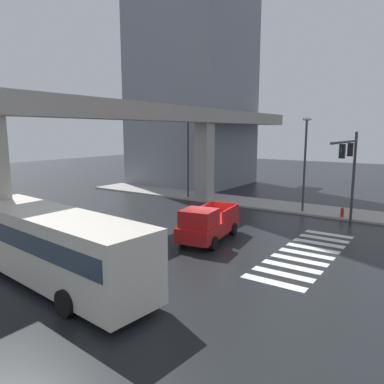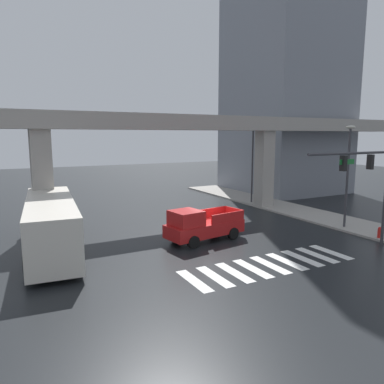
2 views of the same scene
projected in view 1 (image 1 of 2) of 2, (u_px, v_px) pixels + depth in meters
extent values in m
plane|color=black|center=(206.00, 235.00, 22.25)|extent=(120.00, 120.00, 0.00)
cube|color=silver|center=(273.00, 283.00, 15.28)|extent=(0.55, 2.80, 0.01)
cube|color=silver|center=(283.00, 274.00, 16.17)|extent=(0.55, 2.80, 0.01)
cube|color=silver|center=(291.00, 267.00, 17.06)|extent=(0.55, 2.80, 0.01)
cube|color=silver|center=(299.00, 260.00, 17.96)|extent=(0.55, 2.80, 0.01)
cube|color=silver|center=(306.00, 254.00, 18.85)|extent=(0.55, 2.80, 0.01)
cube|color=silver|center=(313.00, 248.00, 19.74)|extent=(0.55, 2.80, 0.01)
cube|color=silver|center=(319.00, 243.00, 20.64)|extent=(0.55, 2.80, 0.01)
cube|color=silver|center=(324.00, 239.00, 21.53)|extent=(0.55, 2.80, 0.01)
cube|color=silver|center=(329.00, 234.00, 22.43)|extent=(0.55, 2.80, 0.01)
cube|color=#9E9991|center=(129.00, 111.00, 24.48)|extent=(51.18, 1.88, 1.20)
cube|color=#9E9991|center=(204.00, 162.00, 32.81)|extent=(1.30, 1.30, 6.98)
cube|color=#9E9991|center=(252.00, 203.00, 32.01)|extent=(4.00, 36.00, 0.15)
cube|color=red|center=(209.00, 227.00, 21.15)|extent=(5.33, 2.67, 0.80)
cube|color=red|center=(199.00, 218.00, 19.72)|extent=(1.95, 1.99, 0.90)
cube|color=#3F5160|center=(195.00, 220.00, 19.31)|extent=(0.36, 1.67, 0.77)
cube|color=red|center=(231.00, 213.00, 21.69)|extent=(2.64, 0.51, 0.60)
cube|color=red|center=(204.00, 210.00, 22.43)|extent=(2.64, 0.51, 0.60)
cube|color=red|center=(225.00, 207.00, 23.26)|extent=(0.37, 1.74, 0.60)
cylinder|color=black|center=(213.00, 243.00, 19.43)|extent=(0.79, 0.39, 0.76)
cylinder|color=black|center=(183.00, 239.00, 20.20)|extent=(0.79, 0.39, 0.76)
cylinder|color=black|center=(233.00, 229.00, 22.24)|extent=(0.79, 0.39, 0.76)
cylinder|color=black|center=(206.00, 226.00, 23.01)|extent=(0.79, 0.39, 0.76)
cube|color=beige|center=(52.00, 244.00, 15.07)|extent=(3.50, 10.99, 2.70)
cube|color=#2D3D4C|center=(51.00, 233.00, 14.99)|extent=(3.49, 10.45, 0.76)
cylinder|color=black|center=(37.00, 246.00, 18.58)|extent=(0.44, 0.99, 0.96)
cylinder|color=black|center=(66.00, 303.00, 12.45)|extent=(0.44, 0.99, 0.96)
cylinder|color=black|center=(123.00, 281.00, 14.30)|extent=(0.44, 0.99, 0.96)
cylinder|color=#38383D|center=(353.00, 178.00, 24.78)|extent=(0.18, 0.18, 6.20)
cylinder|color=#38383D|center=(345.00, 142.00, 21.77)|extent=(6.40, 0.14, 0.14)
cube|color=black|center=(350.00, 150.00, 23.15)|extent=(0.24, 0.32, 0.84)
sphere|color=orange|center=(350.00, 150.00, 23.15)|extent=(0.17, 0.17, 0.17)
cube|color=black|center=(342.00, 151.00, 21.36)|extent=(0.24, 0.32, 0.84)
sphere|color=orange|center=(342.00, 151.00, 21.36)|extent=(0.17, 0.17, 0.17)
cube|color=#19722D|center=(343.00, 150.00, 21.58)|extent=(1.10, 0.04, 0.28)
cylinder|color=#38383D|center=(305.00, 168.00, 27.80)|extent=(0.16, 0.16, 7.00)
ellipsoid|color=beige|center=(307.00, 119.00, 27.21)|extent=(0.44, 0.70, 0.24)
cylinder|color=#38383D|center=(188.00, 161.00, 33.85)|extent=(0.16, 0.16, 7.00)
ellipsoid|color=beige|center=(188.00, 121.00, 33.26)|extent=(0.44, 0.70, 0.24)
cylinder|color=red|center=(342.00, 214.00, 26.32)|extent=(0.24, 0.24, 0.70)
sphere|color=red|center=(342.00, 209.00, 26.25)|extent=(0.22, 0.22, 0.22)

